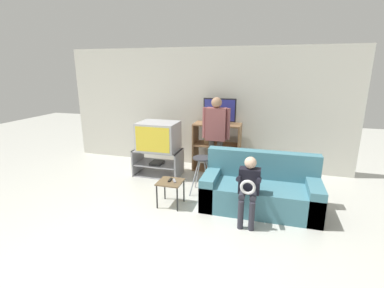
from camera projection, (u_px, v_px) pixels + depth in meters
ground_plane at (132, 255)px, 3.31m from camera, size 18.00×18.00×0.00m
wall_back at (203, 108)px, 6.18m from camera, size 6.40×0.06×2.60m
tv_stand at (158, 162)px, 5.78m from camera, size 0.95×0.55×0.54m
television_main at (158, 136)px, 5.64m from camera, size 0.78×0.63×0.57m
media_shelf at (217, 147)px, 6.00m from camera, size 0.99×0.47×1.03m
television_flat at (220, 112)px, 5.81m from camera, size 0.69×0.20×0.53m
folding_stool at (202, 165)px, 4.85m from camera, size 0.38×0.40×0.67m
snack_table at (171, 185)px, 4.45m from camera, size 0.39×0.39×0.41m
remote_control_black at (170, 180)px, 4.47m from camera, size 0.04×0.15×0.02m
remote_control_white at (174, 181)px, 4.44m from camera, size 0.10×0.14×0.02m
couch at (260, 190)px, 4.39m from camera, size 1.78×0.82×0.86m
person_standing_adult at (216, 131)px, 5.31m from camera, size 0.53×0.20×1.64m
person_seated_child at (249, 185)px, 3.91m from camera, size 0.33×0.43×0.96m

